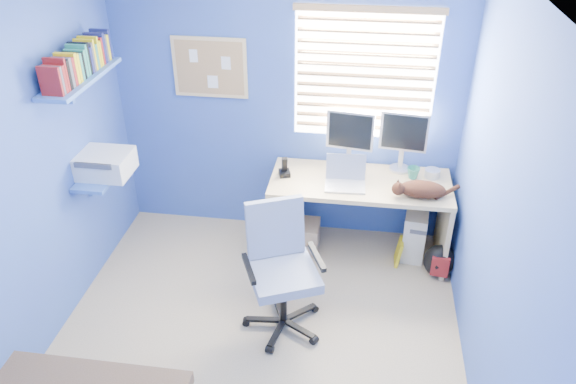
# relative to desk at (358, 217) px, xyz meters

# --- Properties ---
(floor) EXTENTS (3.00, 3.20, 0.00)m
(floor) POSITION_rel_desk_xyz_m (-0.68, -1.26, -0.37)
(floor) COLOR tan
(floor) RESTS_ON ground
(wall_back) EXTENTS (3.00, 0.01, 2.50)m
(wall_back) POSITION_rel_desk_xyz_m (-0.68, 0.34, 0.88)
(wall_back) COLOR #3651A9
(wall_back) RESTS_ON ground
(wall_left) EXTENTS (0.01, 3.20, 2.50)m
(wall_left) POSITION_rel_desk_xyz_m (-2.18, -1.26, 0.88)
(wall_left) COLOR #3651A9
(wall_left) RESTS_ON ground
(wall_right) EXTENTS (0.01, 3.20, 2.50)m
(wall_right) POSITION_rel_desk_xyz_m (0.82, -1.26, 0.88)
(wall_right) COLOR #3651A9
(wall_right) RESTS_ON ground
(desk) EXTENTS (1.52, 0.65, 0.74)m
(desk) POSITION_rel_desk_xyz_m (0.00, 0.00, 0.00)
(desk) COLOR tan
(desk) RESTS_ON floor
(laptop) EXTENTS (0.34, 0.27, 0.22)m
(laptop) POSITION_rel_desk_xyz_m (-0.13, -0.11, 0.48)
(laptop) COLOR silver
(laptop) RESTS_ON desk
(monitor_left) EXTENTS (0.41, 0.18, 0.54)m
(monitor_left) POSITION_rel_desk_xyz_m (-0.12, 0.21, 0.64)
(monitor_left) COLOR silver
(monitor_left) RESTS_ON desk
(monitor_right) EXTENTS (0.41, 0.17, 0.54)m
(monitor_right) POSITION_rel_desk_xyz_m (0.33, 0.24, 0.64)
(monitor_right) COLOR silver
(monitor_right) RESTS_ON desk
(phone) EXTENTS (0.12, 0.13, 0.17)m
(phone) POSITION_rel_desk_xyz_m (-0.65, 0.01, 0.45)
(phone) COLOR black
(phone) RESTS_ON desk
(mug) EXTENTS (0.10, 0.09, 0.10)m
(mug) POSITION_rel_desk_xyz_m (0.43, 0.11, 0.42)
(mug) COLOR #2C826B
(mug) RESTS_ON desk
(cd_spindle) EXTENTS (0.13, 0.13, 0.07)m
(cd_spindle) POSITION_rel_desk_xyz_m (0.60, 0.16, 0.41)
(cd_spindle) COLOR silver
(cd_spindle) RESTS_ON desk
(cat) EXTENTS (0.40, 0.26, 0.13)m
(cat) POSITION_rel_desk_xyz_m (0.49, -0.18, 0.44)
(cat) COLOR black
(cat) RESTS_ON desk
(tower_pc) EXTENTS (0.24, 0.46, 0.45)m
(tower_pc) POSITION_rel_desk_xyz_m (0.52, 0.09, -0.14)
(tower_pc) COLOR beige
(tower_pc) RESTS_ON floor
(drawer_boxes) EXTENTS (0.35, 0.28, 0.27)m
(drawer_boxes) POSITION_rel_desk_xyz_m (-0.51, -0.01, -0.23)
(drawer_boxes) COLOR tan
(drawer_boxes) RESTS_ON floor
(yellow_book) EXTENTS (0.03, 0.17, 0.24)m
(yellow_book) POSITION_rel_desk_xyz_m (0.38, -0.11, -0.25)
(yellow_book) COLOR yellow
(yellow_book) RESTS_ON floor
(backpack) EXTENTS (0.29, 0.24, 0.31)m
(backpack) POSITION_rel_desk_xyz_m (0.71, -0.24, -0.22)
(backpack) COLOR black
(backpack) RESTS_ON floor
(office_chair) EXTENTS (0.76, 0.76, 0.99)m
(office_chair) POSITION_rel_desk_xyz_m (-0.53, -0.97, -0.00)
(office_chair) COLOR black
(office_chair) RESTS_ON floor
(window_blinds) EXTENTS (1.15, 0.05, 1.10)m
(window_blinds) POSITION_rel_desk_xyz_m (-0.03, 0.31, 1.18)
(window_blinds) COLOR white
(window_blinds) RESTS_ON ground
(corkboard) EXTENTS (0.64, 0.02, 0.52)m
(corkboard) POSITION_rel_desk_xyz_m (-1.33, 0.33, 1.18)
(corkboard) COLOR tan
(corkboard) RESTS_ON ground
(wall_shelves) EXTENTS (0.42, 0.90, 1.05)m
(wall_shelves) POSITION_rel_desk_xyz_m (-2.03, -0.51, 1.06)
(wall_shelves) COLOR #4370C5
(wall_shelves) RESTS_ON ground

